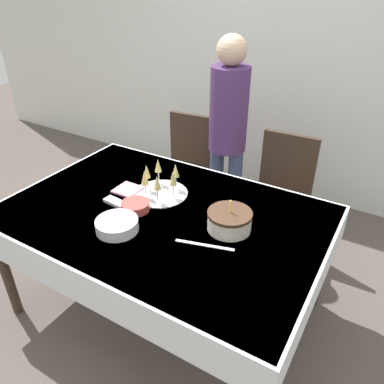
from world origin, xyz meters
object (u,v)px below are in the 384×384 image
(plate_stack_dessert, at_px, (135,206))
(person_standing, at_px, (228,126))
(birthday_cake, at_px, (229,221))
(dining_chair_far_right, at_px, (280,194))
(champagne_tray, at_px, (160,182))
(plate_stack_main, at_px, (117,225))
(dining_chair_far_left, at_px, (187,169))

(plate_stack_dessert, distance_m, person_standing, 1.03)
(birthday_cake, xyz_separation_m, person_standing, (-0.46, 0.91, 0.14))
(dining_chair_far_right, bearing_deg, birthday_cake, -90.21)
(champagne_tray, height_order, plate_stack_main, champagne_tray)
(dining_chair_far_right, bearing_deg, plate_stack_dessert, -118.81)
(birthday_cake, relative_size, plate_stack_dessert, 1.45)
(dining_chair_far_left, height_order, plate_stack_dessert, dining_chair_far_left)
(plate_stack_dessert, bearing_deg, plate_stack_main, -79.03)
(plate_stack_dessert, bearing_deg, dining_chair_far_left, 104.79)
(champagne_tray, bearing_deg, dining_chair_far_right, 55.67)
(dining_chair_far_left, relative_size, champagne_tray, 2.82)
(champagne_tray, xyz_separation_m, person_standing, (0.06, 0.80, 0.11))
(birthday_cake, distance_m, person_standing, 1.03)
(person_standing, bearing_deg, dining_chair_far_left, -174.78)
(dining_chair_far_left, height_order, dining_chair_far_right, same)
(dining_chair_far_right, height_order, plate_stack_dessert, dining_chair_far_right)
(champagne_tray, height_order, plate_stack_dessert, champagne_tray)
(dining_chair_far_left, height_order, birthday_cake, dining_chair_far_left)
(dining_chair_far_right, distance_m, plate_stack_dessert, 1.15)
(plate_stack_dessert, bearing_deg, champagne_tray, 85.39)
(dining_chair_far_left, height_order, plate_stack_main, dining_chair_far_left)
(plate_stack_dessert, xyz_separation_m, person_standing, (0.08, 1.02, 0.17))
(birthday_cake, height_order, plate_stack_main, birthday_cake)
(dining_chair_far_left, xyz_separation_m, plate_stack_main, (0.30, -1.19, 0.27))
(champagne_tray, bearing_deg, dining_chair_far_left, 109.88)
(person_standing, bearing_deg, champagne_tray, -94.32)
(dining_chair_far_right, bearing_deg, plate_stack_main, -112.94)
(dining_chair_far_left, relative_size, plate_stack_main, 4.27)
(dining_chair_far_right, relative_size, person_standing, 0.60)
(dining_chair_far_right, relative_size, plate_stack_dessert, 5.91)
(birthday_cake, distance_m, champagne_tray, 0.53)
(birthday_cake, bearing_deg, plate_stack_main, -148.21)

